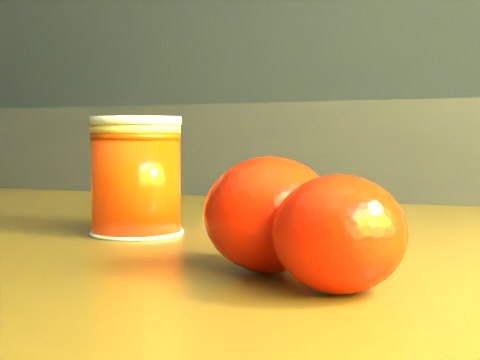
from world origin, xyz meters
The scene contains 4 objects.
kitchen_counter centered at (0.00, 1.45, 0.45)m, with size 3.15×0.60×0.90m, color #46454A.
juice_glass centered at (0.81, 0.33, 0.81)m, with size 0.07×0.07×0.09m.
orange_front centered at (0.96, 0.26, 0.79)m, with size 0.08×0.08×0.07m, color #FF1D05.
orange_back centered at (1.01, 0.23, 0.79)m, with size 0.07×0.07×0.06m, color #FF1D05.
Camera 1 is at (1.13, -0.08, 0.84)m, focal length 50.00 mm.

